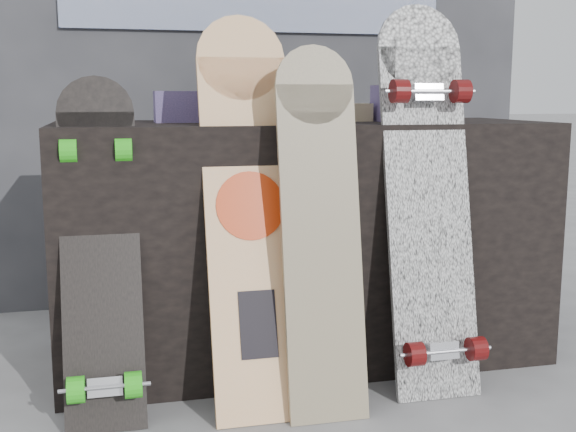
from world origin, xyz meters
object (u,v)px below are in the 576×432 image
object	(u,v)px
longboard_geisha	(250,200)
longboard_cascadia	(429,192)
vendor_table	(302,241)
longboard_celtic	(321,220)
skateboard_dark	(100,243)

from	to	relation	value
longboard_geisha	longboard_cascadia	bearing A→B (deg)	-2.08
vendor_table	longboard_celtic	world-z (taller)	longboard_celtic
vendor_table	skateboard_dark	distance (m)	0.73
longboard_cascadia	skateboard_dark	world-z (taller)	longboard_cascadia
longboard_geisha	skateboard_dark	size ratio (longest dim) A/B	1.19
longboard_geisha	skateboard_dark	world-z (taller)	longboard_geisha
longboard_celtic	skateboard_dark	size ratio (longest dim) A/B	1.09
longboard_cascadia	skateboard_dark	xyz separation A→B (m)	(-0.96, 0.03, -0.12)
vendor_table	longboard_cascadia	distance (m)	0.50
skateboard_dark	vendor_table	bearing A→B (deg)	25.50
longboard_celtic	skateboard_dark	bearing A→B (deg)	169.26
longboard_geisha	skateboard_dark	bearing A→B (deg)	178.84
longboard_geisha	skateboard_dark	distance (m)	0.43
longboard_celtic	longboard_cascadia	xyz separation A→B (m)	(0.36, 0.09, 0.06)
longboard_geisha	longboard_cascadia	xyz separation A→B (m)	(0.54, -0.02, 0.01)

